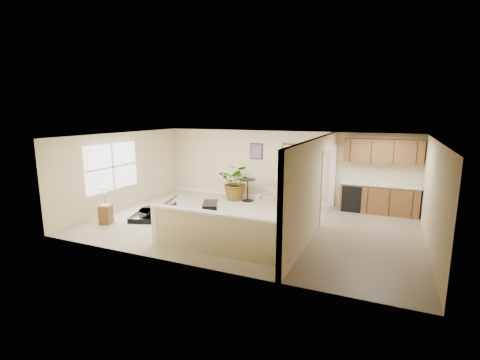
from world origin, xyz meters
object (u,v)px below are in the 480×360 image
at_px(accent_table, 248,187).
at_px(piano_bench, 210,212).
at_px(loveseat, 279,196).
at_px(small_plant, 316,204).
at_px(piano, 158,199).
at_px(palm_plant, 236,182).
at_px(lamp_stand, 105,208).

bearing_deg(accent_table, piano_bench, -92.48).
relative_size(loveseat, small_plant, 2.63).
height_order(piano, palm_plant, palm_plant).
relative_size(loveseat, palm_plant, 1.13).
relative_size(accent_table, palm_plant, 0.61).
bearing_deg(small_plant, piano_bench, -139.32).
relative_size(piano_bench, palm_plant, 0.63).
distance_m(piano_bench, accent_table, 2.60).
distance_m(accent_table, lamp_stand, 4.84).
xyz_separation_m(accent_table, lamp_stand, (-2.75, -3.98, -0.07)).
relative_size(small_plant, lamp_stand, 0.53).
bearing_deg(palm_plant, piano, -113.93).
bearing_deg(accent_table, lamp_stand, -124.62).
bearing_deg(piano_bench, loveseat, 63.53).
bearing_deg(piano_bench, lamp_stand, -152.04).
relative_size(accent_table, lamp_stand, 0.76).
height_order(loveseat, lamp_stand, lamp_stand).
height_order(piano_bench, small_plant, small_plant).
bearing_deg(small_plant, palm_plant, 173.11).
xyz_separation_m(small_plant, lamp_stand, (-5.26, -3.65, 0.21)).
bearing_deg(small_plant, loveseat, 166.48).
xyz_separation_m(palm_plant, small_plant, (2.96, -0.36, -0.41)).
height_order(piano_bench, loveseat, loveseat).
xyz_separation_m(loveseat, palm_plant, (-1.63, 0.04, 0.35)).
distance_m(piano_bench, lamp_stand, 2.99).
height_order(piano_bench, accent_table, accent_table).
height_order(loveseat, small_plant, loveseat).
xyz_separation_m(piano, lamp_stand, (-1.01, -1.12, -0.10)).
bearing_deg(piano, palm_plant, 47.62).
bearing_deg(piano, piano_bench, -8.76).
bearing_deg(accent_table, palm_plant, 176.77).
distance_m(piano, accent_table, 3.35).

